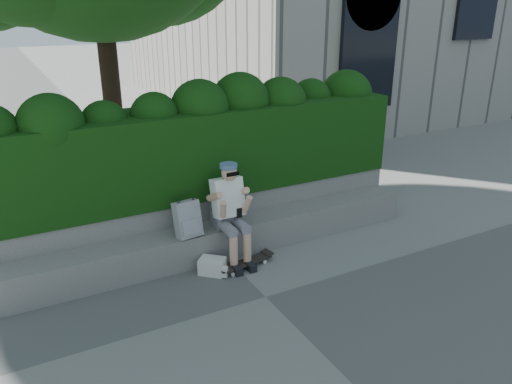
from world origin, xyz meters
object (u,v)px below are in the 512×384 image
backpack_plaid (187,219)px  backpack_ground (212,266)px  person (230,209)px  skateboard (245,263)px

backpack_plaid → backpack_ground: bearing=-67.0°
person → backpack_ground: bearing=-147.4°
person → backpack_plaid: person is taller
person → backpack_ground: 0.79m
skateboard → backpack_ground: size_ratio=2.41×
backpack_plaid → backpack_ground: size_ratio=1.47×
backpack_plaid → backpack_ground: 0.69m
person → backpack_plaid: (-0.57, 0.08, -0.06)m
skateboard → backpack_ground: (-0.45, 0.07, 0.04)m
person → backpack_plaid: 0.58m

